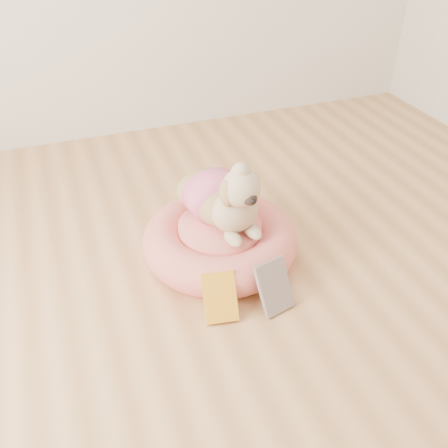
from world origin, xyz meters
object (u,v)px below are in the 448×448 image
object	(u,v)px
pet_bed	(220,240)
dog	(223,186)
book_white	(274,287)
book_yellow	(220,297)

from	to	relation	value
pet_bed	dog	size ratio (longest dim) A/B	1.42
dog	book_white	world-z (taller)	dog
pet_bed	dog	world-z (taller)	dog
pet_bed	book_white	bearing A→B (deg)	-76.13
pet_bed	book_white	xyz separation A→B (m)	(0.09, -0.36, 0.01)
book_yellow	pet_bed	bearing A→B (deg)	79.05
book_yellow	book_white	distance (m)	0.21
dog	book_white	distance (m)	0.46
dog	book_white	bearing A→B (deg)	-89.55
pet_bed	book_white	world-z (taller)	book_white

